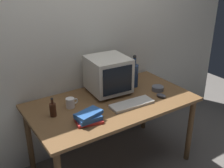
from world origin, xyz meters
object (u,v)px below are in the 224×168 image
object	(u,v)px
bottle_short	(53,109)
book_stack	(88,117)
bottle_tall	(134,75)
crt_monitor	(108,75)
computer_mouse	(161,96)
cd_spindle	(158,88)
keyboard	(132,104)
mug	(70,103)

from	to	relation	value
bottle_short	book_stack	size ratio (longest dim) A/B	0.72
bottle_tall	crt_monitor	bearing A→B (deg)	175.21
crt_monitor	computer_mouse	world-z (taller)	crt_monitor
bottle_tall	book_stack	xyz separation A→B (m)	(-0.75, -0.36, -0.09)
computer_mouse	cd_spindle	bearing A→B (deg)	42.66
keyboard	bottle_short	distance (m)	0.72
keyboard	book_stack	world-z (taller)	book_stack
keyboard	book_stack	xyz separation A→B (m)	(-0.48, -0.04, 0.03)
keyboard	cd_spindle	size ratio (longest dim) A/B	3.50
crt_monitor	book_stack	size ratio (longest dim) A/B	1.66
crt_monitor	bottle_tall	distance (m)	0.32
bottle_short	crt_monitor	bearing A→B (deg)	12.23
computer_mouse	mug	size ratio (longest dim) A/B	0.83
computer_mouse	mug	xyz separation A→B (m)	(-0.83, 0.30, 0.03)
keyboard	computer_mouse	world-z (taller)	computer_mouse
bottle_short	book_stack	distance (m)	0.33
book_stack	mug	size ratio (longest dim) A/B	2.06
keyboard	cd_spindle	world-z (taller)	cd_spindle
computer_mouse	book_stack	bearing A→B (deg)	162.54
bottle_tall	mug	world-z (taller)	bottle_tall
book_stack	cd_spindle	bearing A→B (deg)	9.15
computer_mouse	bottle_tall	world-z (taller)	bottle_tall
keyboard	computer_mouse	bearing A→B (deg)	-2.10
computer_mouse	mug	bearing A→B (deg)	142.06
crt_monitor	book_stack	distance (m)	0.61
computer_mouse	keyboard	bearing A→B (deg)	157.12
crt_monitor	book_stack	world-z (taller)	crt_monitor
book_stack	mug	bearing A→B (deg)	92.98
book_stack	computer_mouse	bearing A→B (deg)	0.44
computer_mouse	bottle_tall	bearing A→B (deg)	82.17
bottle_tall	cd_spindle	distance (m)	0.28
bottle_short	computer_mouse	bearing A→B (deg)	-13.37
keyboard	bottle_short	size ratio (longest dim) A/B	2.36
keyboard	bottle_short	bearing A→B (deg)	165.56
computer_mouse	bottle_short	distance (m)	1.05
bottle_tall	book_stack	size ratio (longest dim) A/B	1.41
crt_monitor	bottle_tall	xyz separation A→B (m)	(0.31, -0.03, -0.06)
computer_mouse	bottle_short	xyz separation A→B (m)	(-1.02, 0.24, 0.05)
crt_monitor	computer_mouse	bearing A→B (deg)	-45.93
crt_monitor	computer_mouse	xyz separation A→B (m)	(0.37, -0.38, -0.17)
bottle_short	cd_spindle	bearing A→B (deg)	-5.48
book_stack	cd_spindle	xyz separation A→B (m)	(0.89, 0.14, -0.02)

